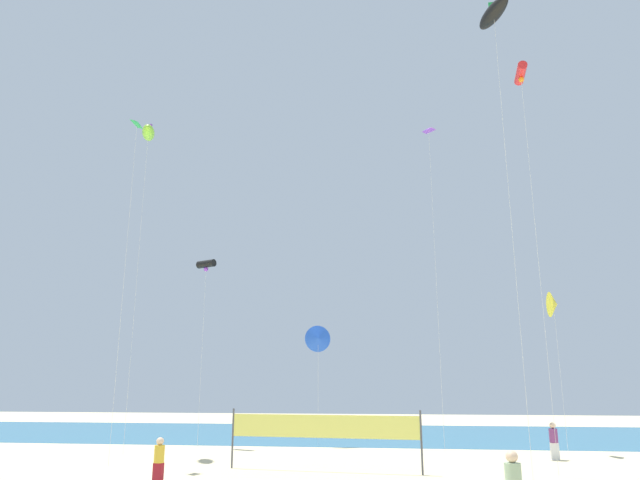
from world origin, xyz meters
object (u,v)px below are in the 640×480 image
at_px(volleyball_net, 323,429).
at_px(kite_black_tube, 206,265).
at_px(beachgoer_plum_shirt, 554,440).
at_px(kite_blue_delta, 318,339).
at_px(beachgoer_mustard_shirt, 159,459).
at_px(kite_green_diamond, 137,130).
at_px(kite_black_inflatable, 494,14).
at_px(kite_red_tube, 521,75).
at_px(kite_lime_inflatable, 148,133).
at_px(kite_violet_diamond, 429,135).
at_px(kite_yellow_delta, 553,305).

xyz_separation_m(volleyball_net, kite_black_tube, (-8.34, 8.60, 8.85)).
bearing_deg(beachgoer_plum_shirt, kite_blue_delta, -88.49).
xyz_separation_m(beachgoer_mustard_shirt, kite_green_diamond, (-4.06, 4.36, 14.84)).
xyz_separation_m(kite_black_inflatable, kite_blue_delta, (-9.22, 12.45, -12.38)).
bearing_deg(kite_red_tube, beachgoer_plum_shirt, 77.67).
relative_size(kite_lime_inflatable, kite_blue_delta, 2.63).
distance_m(kite_violet_diamond, kite_yellow_delta, 11.69).
distance_m(kite_blue_delta, kite_green_diamond, 15.52).
xyz_separation_m(beachgoer_mustard_shirt, kite_violet_diamond, (10.53, 11.01, 16.66)).
distance_m(beachgoer_mustard_shirt, kite_black_tube, 16.13).
xyz_separation_m(kite_blue_delta, kite_green_diamond, (-7.71, -9.45, 9.61)).
bearing_deg(volleyball_net, kite_black_inflatable, -18.91).
bearing_deg(kite_green_diamond, kite_black_tube, 83.00).
distance_m(volleyball_net, kite_violet_diamond, 18.13).
bearing_deg(kite_red_tube, kite_violet_diamond, 117.27).
relative_size(kite_black_inflatable, kite_red_tube, 1.11).
bearing_deg(kite_lime_inflatable, volleyball_net, -22.61).
distance_m(kite_lime_inflatable, kite_yellow_delta, 24.41).
relative_size(beachgoer_mustard_shirt, kite_blue_delta, 0.23).
bearing_deg(kite_black_inflatable, beachgoer_mustard_shirt, -173.97).
bearing_deg(beachgoer_plum_shirt, kite_violet_diamond, -87.56).
height_order(volleyball_net, kite_black_tube, kite_black_tube).
distance_m(kite_lime_inflatable, kite_red_tube, 20.28).
height_order(beachgoer_plum_shirt, kite_lime_inflatable, kite_lime_inflatable).
xyz_separation_m(kite_blue_delta, kite_red_tube, (10.63, -10.08, 10.76)).
relative_size(kite_black_inflatable, kite_black_tube, 1.76).
distance_m(kite_black_tube, kite_red_tube, 20.45).
xyz_separation_m(kite_black_tube, kite_red_tube, (17.33, -8.81, 6.34)).
distance_m(kite_black_inflatable, kite_green_diamond, 17.41).
bearing_deg(volleyball_net, kite_black_tube, 134.13).
height_order(kite_black_inflatable, kite_black_tube, kite_black_inflatable).
bearing_deg(kite_black_inflatable, volleyball_net, 161.09).
bearing_deg(kite_yellow_delta, volleyball_net, -146.23).
xyz_separation_m(beachgoer_mustard_shirt, kite_yellow_delta, (16.65, 11.55, 6.71)).
bearing_deg(beachgoer_plum_shirt, volleyball_net, -39.90).
distance_m(kite_black_tube, kite_green_diamond, 9.75).
height_order(kite_lime_inflatable, kite_red_tube, kite_lime_inflatable).
relative_size(kite_black_inflatable, kite_blue_delta, 2.77).
relative_size(kite_blue_delta, kite_yellow_delta, 0.83).
bearing_deg(kite_red_tube, kite_yellow_delta, 73.13).
xyz_separation_m(volleyball_net, kite_green_diamond, (-9.35, 0.41, 14.04)).
bearing_deg(kite_blue_delta, kite_yellow_delta, -9.87).
distance_m(volleyball_net, kite_yellow_delta, 14.89).
distance_m(beachgoer_plum_shirt, kite_black_tube, 21.13).
relative_size(kite_lime_inflatable, kite_black_tube, 1.67).
bearing_deg(beachgoer_mustard_shirt, kite_green_diamond, 173.29).
bearing_deg(kite_green_diamond, volleyball_net, -2.49).
distance_m(volleyball_net, kite_red_tube, 17.66).
relative_size(kite_black_inflatable, kite_green_diamond, 1.17).
relative_size(beachgoer_mustard_shirt, beachgoer_plum_shirt, 0.93).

